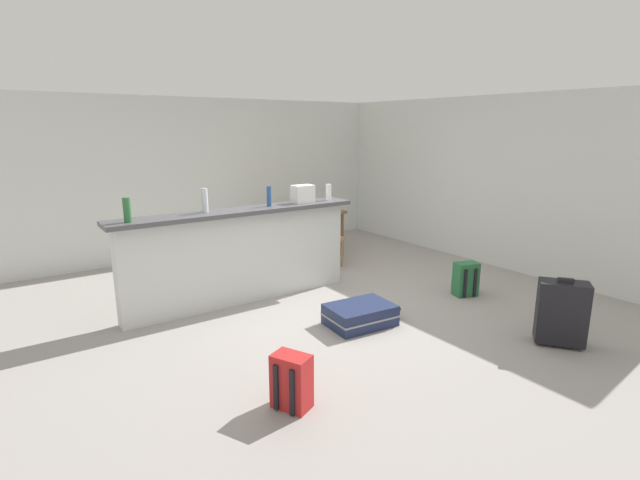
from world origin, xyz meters
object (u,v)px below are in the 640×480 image
Objects in this scene: bottle_blue at (269,196)px; bottle_green at (127,210)px; bottle_white at (328,192)px; dining_table at (305,217)px; dining_chair_near_partition at (324,231)px; bottle_clear at (205,200)px; suitcase_flat_navy at (360,315)px; grocery_bag at (303,194)px; backpack_red at (292,382)px; suitcase_upright_black at (562,312)px; backpack_green at (465,279)px.

bottle_green is at bearing -177.74° from bottle_blue.
bottle_white is at bearing -0.45° from bottle_blue.
dining_chair_near_partition is (-0.04, -0.59, -0.13)m from dining_table.
bottle_clear reaches higher than suitcase_flat_navy.
bottle_blue is 1.66m from dining_chair_near_partition.
grocery_bag reaches higher than backpack_red.
bottle_green is at bearing 146.37° from suitcase_flat_navy.
suitcase_upright_black is at bearing -60.86° from bottle_blue.
suitcase_flat_navy is 2.03× the size of backpack_green.
backpack_red is (-1.39, -0.88, 0.09)m from suitcase_flat_navy.
bottle_white is at bearing 67.49° from suitcase_flat_navy.
suitcase_flat_navy is at bearing -51.65° from bottle_clear.
suitcase_flat_navy is 2.03× the size of backpack_red.
dining_table is at bearing 24.41° from bottle_green.
dining_chair_near_partition is 2.23m from backpack_green.
suitcase_upright_black is 2.72m from backpack_red.
bottle_green is 0.29× the size of suitcase_flat_navy.
bottle_white reaches higher than dining_chair_near_partition.
bottle_blue is 0.22× the size of dining_table.
grocery_bag reaches higher than backpack_green.
bottle_green is at bearing -165.38° from dining_chair_near_partition.
bottle_white is at bearing 48.89° from backpack_red.
suitcase_flat_navy is at bearing -112.51° from bottle_white.
grocery_bag is (2.12, 0.06, -0.01)m from bottle_green.
backpack_green is (0.39, 1.42, -0.13)m from suitcase_upright_black.
dining_table is 2.90m from suitcase_flat_navy.
dining_table is at bearing 68.57° from suitcase_flat_navy.
bottle_blue is at bearing 144.43° from backpack_green.
dining_table is at bearing 30.47° from bottle_clear.
grocery_bag reaches higher than suitcase_upright_black.
bottle_green is at bearing -173.51° from bottle_clear.
bottle_white reaches higher than backpack_red.
bottle_green reaches higher than bottle_white.
suitcase_flat_navy is (1.95, -1.30, -1.13)m from bottle_green.
suitcase_upright_black is 1.48m from backpack_green.
backpack_red is (-2.39, -2.95, -0.31)m from dining_chair_near_partition.
grocery_bag reaches higher than dining_table.
suitcase_flat_navy is 1.65m from backpack_green.
dining_chair_near_partition is at bearing 107.15° from backpack_green.
bottle_white is at bearing 1.32° from bottle_green.
bottle_green is 3.14m from dining_chair_near_partition.
dining_table is at bearing 85.93° from dining_chair_near_partition.
suitcase_upright_black is at bearing -85.75° from dining_chair_near_partition.
bottle_green reaches higher than suitcase_flat_navy.
suitcase_flat_navy is (1.10, -1.39, -1.14)m from bottle_clear.
grocery_bag is at bearing 179.72° from bottle_white.
suitcase_upright_black reaches higher than backpack_red.
bottle_clear is 1.67m from bottle_white.
bottle_clear is at bearing 129.63° from suitcase_upright_black.
grocery_bag is 0.62× the size of backpack_red.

